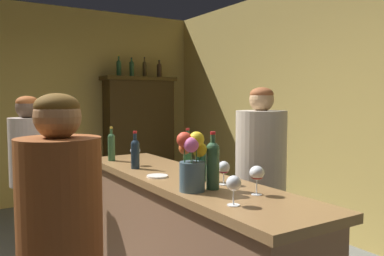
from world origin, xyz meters
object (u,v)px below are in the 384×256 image
(wine_bottle_riesling, at_px, (135,152))
(wine_bottle_malbec, at_px, (188,151))
(wine_bottle_chardonnay, at_px, (213,163))
(bartender, at_px, (260,183))
(wine_glass_front, at_px, (257,174))
(wine_glass_rear, at_px, (234,184))
(patron_near_entrance, at_px, (30,175))
(bar_counter, at_px, (183,247))
(display_cabinet, at_px, (139,134))
(wine_bottle_syrah, at_px, (201,160))
(display_bottle_center, at_px, (145,68))
(display_bottle_midright, at_px, (159,70))
(wine_bottle_rose, at_px, (111,146))
(patron_redhead, at_px, (61,251))
(wine_glass_mid, at_px, (224,169))
(display_bottle_midleft, at_px, (132,68))
(cheese_plate, at_px, (157,176))
(flower_arrangement, at_px, (192,160))
(display_bottle_left, at_px, (119,67))
(wine_glass_spare, at_px, (135,151))

(wine_bottle_riesling, bearing_deg, wine_bottle_malbec, -40.70)
(wine_bottle_chardonnay, distance_m, bartender, 0.87)
(wine_glass_front, relative_size, wine_glass_rear, 1.07)
(patron_near_entrance, bearing_deg, bar_counter, 15.65)
(display_cabinet, xyz_separation_m, wine_bottle_syrah, (-1.17, -3.54, 0.16))
(bar_counter, distance_m, display_bottle_center, 3.90)
(wine_bottle_chardonnay, relative_size, display_bottle_midright, 1.23)
(bar_counter, xyz_separation_m, wine_bottle_rose, (-0.17, 0.91, 0.62))
(bar_counter, relative_size, display_cabinet, 1.27)
(wine_bottle_riesling, bearing_deg, bar_counter, -71.75)
(wine_bottle_malbec, bearing_deg, bar_counter, -128.95)
(patron_redhead, bearing_deg, wine_glass_mid, -14.42)
(bar_counter, height_order, bartender, bartender)
(wine_glass_front, height_order, display_bottle_center, display_bottle_center)
(wine_bottle_rose, relative_size, display_bottle_midleft, 0.99)
(cheese_plate, bearing_deg, display_bottle_midright, 62.53)
(wine_glass_mid, xyz_separation_m, flower_arrangement, (-0.26, -0.04, 0.08))
(bar_counter, bearing_deg, wine_glass_mid, -75.01)
(wine_bottle_malbec, height_order, wine_glass_front, wine_bottle_malbec)
(patron_near_entrance, bearing_deg, wine_bottle_riesling, 20.62)
(display_cabinet, height_order, display_bottle_center, display_bottle_center)
(display_bottle_midright, bearing_deg, patron_redhead, -122.65)
(wine_glass_front, xyz_separation_m, bartender, (0.60, 0.64, -0.23))
(display_bottle_center, bearing_deg, patron_redhead, -119.91)
(wine_glass_mid, height_order, patron_redhead, patron_redhead)
(wine_bottle_malbec, height_order, wine_bottle_syrah, wine_bottle_malbec)
(patron_redhead, distance_m, bartender, 1.71)
(wine_bottle_syrah, height_order, patron_near_entrance, patron_near_entrance)
(display_bottle_left, bearing_deg, wine_bottle_riesling, -109.35)
(wine_glass_rear, relative_size, display_bottle_center, 0.49)
(wine_glass_mid, height_order, display_bottle_midright, display_bottle_midright)
(display_bottle_midleft, bearing_deg, display_cabinet, -0.00)
(display_bottle_midleft, bearing_deg, wine_glass_mid, -104.95)
(display_bottle_midright, xyz_separation_m, patron_redhead, (-2.49, -3.89, -1.12))
(display_cabinet, relative_size, patron_near_entrance, 1.20)
(cheese_plate, bearing_deg, wine_bottle_chardonnay, -76.38)
(wine_glass_mid, relative_size, bartender, 0.09)
(wine_glass_spare, bearing_deg, bartender, -37.29)
(patron_near_entrance, bearing_deg, display_bottle_left, 127.43)
(wine_bottle_syrah, distance_m, wine_bottle_riesling, 0.65)
(wine_bottle_malbec, xyz_separation_m, wine_bottle_syrah, (-0.12, -0.37, -0.01))
(wine_bottle_malbec, bearing_deg, wine_bottle_riesling, 139.30)
(flower_arrangement, distance_m, bartender, 0.98)
(wine_glass_rear, bearing_deg, display_bottle_midleft, 73.35)
(wine_bottle_malbec, xyz_separation_m, display_bottle_midleft, (0.93, 3.18, 0.85))
(wine_glass_mid, relative_size, wine_glass_rear, 0.97)
(display_bottle_center, bearing_deg, wine_bottle_rose, -120.79)
(wine_bottle_chardonnay, distance_m, patron_near_entrance, 1.91)
(bartender, bearing_deg, wine_bottle_riesling, -27.35)
(wine_bottle_syrah, relative_size, display_bottle_left, 0.94)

